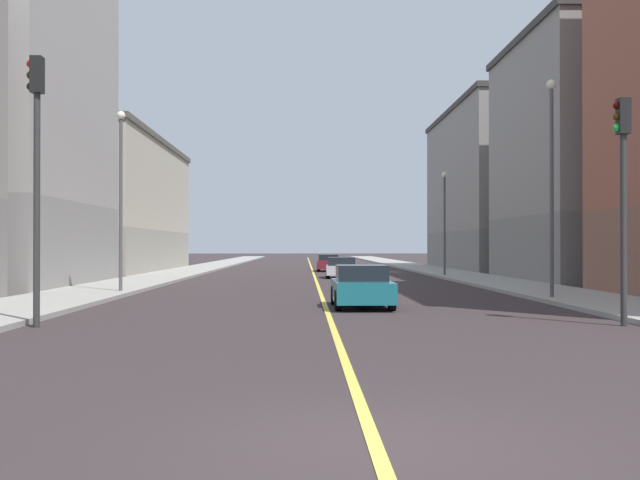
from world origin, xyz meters
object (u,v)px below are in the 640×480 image
at_px(traffic_light_left_near, 623,178).
at_px(car_teal, 362,287).
at_px(car_silver, 341,268).
at_px(street_lamp_left_near, 552,167).
at_px(building_left_mid, 614,159).
at_px(building_right_distant, 93,206).
at_px(building_left_far, 513,189).
at_px(traffic_light_right_near, 36,154).
at_px(street_lamp_right_near, 121,182).
at_px(car_maroon, 329,263).
at_px(street_lamp_left_far, 444,212).

distance_m(traffic_light_left_near, car_teal, 9.07).
bearing_deg(car_silver, street_lamp_left_near, -72.17).
xyz_separation_m(building_left_mid, building_right_distant, (-34.08, 16.50, -1.88)).
distance_m(building_left_far, traffic_light_right_near, 52.31).
bearing_deg(street_lamp_left_near, traffic_light_left_near, -96.63).
height_order(street_lamp_right_near, car_silver, street_lamp_right_near).
bearing_deg(street_lamp_left_near, building_left_mid, 61.36).
xyz_separation_m(street_lamp_right_near, car_maroon, (9.55, 29.23, -4.00)).
xyz_separation_m(traffic_light_left_near, traffic_light_right_near, (-14.59, -0.00, 0.56)).
relative_size(building_left_mid, street_lamp_right_near, 1.95).
bearing_deg(building_right_distant, car_teal, -62.71).
distance_m(street_lamp_left_near, car_silver, 22.09).
distance_m(street_lamp_left_near, car_maroon, 34.55).
bearing_deg(street_lamp_left_near, traffic_light_right_near, -150.72).
xyz_separation_m(street_lamp_left_far, car_teal, (-7.12, -24.29, -3.53)).
bearing_deg(building_left_mid, car_teal, -130.16).
relative_size(building_left_far, street_lamp_right_near, 3.11).
relative_size(traffic_light_right_near, car_maroon, 1.47).
bearing_deg(car_maroon, street_lamp_left_far, -59.75).
distance_m(building_left_mid, street_lamp_left_far, 10.70).
bearing_deg(street_lamp_right_near, street_lamp_left_near, -14.63).
height_order(car_teal, car_maroon, car_teal).
bearing_deg(traffic_light_left_near, street_lamp_left_far, 88.07).
distance_m(traffic_light_right_near, car_silver, 30.94).
distance_m(building_right_distant, traffic_light_left_near, 47.92).
bearing_deg(car_silver, car_teal, -91.18).
height_order(building_left_far, car_teal, building_left_far).
height_order(building_left_far, car_maroon, building_left_far).
relative_size(building_right_distant, traffic_light_left_near, 4.58).
height_order(building_right_distant, car_teal, building_right_distant).
bearing_deg(street_lamp_left_near, street_lamp_right_near, 165.37).
xyz_separation_m(traffic_light_right_near, car_maroon, (8.57, 42.31, -3.63)).
relative_size(street_lamp_left_near, street_lamp_left_far, 1.20).
height_order(building_left_mid, building_right_distant, building_left_mid).
height_order(traffic_light_left_near, car_maroon, traffic_light_left_near).
distance_m(traffic_light_right_near, street_lamp_left_far, 34.04).
xyz_separation_m(building_left_far, street_lamp_left_far, (-8.75, -15.98, -2.61)).
relative_size(street_lamp_left_far, car_maroon, 1.45).
relative_size(building_right_distant, street_lamp_right_near, 3.51).
xyz_separation_m(traffic_light_left_near, car_silver, (-5.62, 29.39, -3.08)).
bearing_deg(building_left_far, traffic_light_right_near, -117.78).
relative_size(building_left_mid, traffic_light_left_near, 2.55).
distance_m(traffic_light_right_near, car_teal, 10.98).
distance_m(building_left_mid, traffic_light_right_near, 34.84).
xyz_separation_m(building_right_distant, street_lamp_left_far, (25.33, -11.01, -0.93)).
bearing_deg(building_right_distant, building_left_mid, -25.83).
xyz_separation_m(building_left_mid, building_left_far, (0.00, 21.46, -0.20)).
relative_size(building_left_far, street_lamp_left_near, 2.93).
distance_m(traffic_light_left_near, street_lamp_left_near, 8.89).
bearing_deg(car_maroon, building_right_distant, -176.72).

